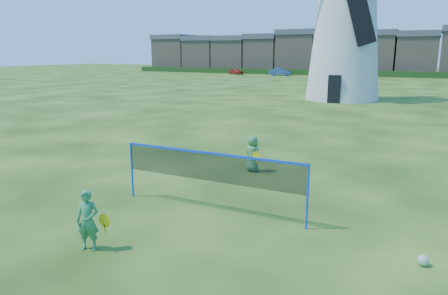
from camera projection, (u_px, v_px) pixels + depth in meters
The scene contains 10 objects.
ground at pixel (209, 206), 11.07m from camera, with size 220.00×220.00×0.00m, color black.
windmill at pixel (346, 22), 34.71m from camera, with size 14.78×6.10×19.16m.
badminton_net at pixel (210, 168), 10.45m from camera, with size 5.05×0.05×1.55m.
player_girl at pixel (88, 220), 8.46m from camera, with size 0.69×0.45×1.28m.
player_boy at pixel (253, 154), 14.15m from camera, with size 0.71×0.57×1.22m.
play_ball at pixel (423, 260), 7.92m from camera, with size 0.22×0.22×0.22m, color green.
terraced_houses at pixel (301, 53), 81.28m from camera, with size 65.18×8.40×8.29m.
hedge at pixel (276, 72), 78.07m from camera, with size 62.00×0.80×1.00m, color #193814.
car_left at pixel (236, 71), 78.40m from camera, with size 1.30×3.23×1.10m, color maroon.
car_right at pixel (280, 72), 73.73m from camera, with size 1.36×3.89×1.28m, color navy.
Camera 1 is at (5.08, -9.14, 3.96)m, focal length 33.47 mm.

